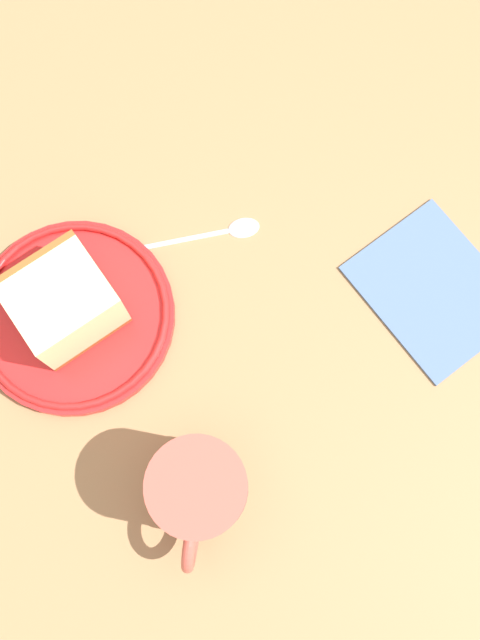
% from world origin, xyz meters
% --- Properties ---
extents(ground_plane, '(1.15, 1.15, 0.02)m').
position_xyz_m(ground_plane, '(0.00, 0.00, -0.01)').
color(ground_plane, '#936D47').
extents(small_plate, '(0.18, 0.18, 0.02)m').
position_xyz_m(small_plate, '(-0.08, 0.05, 0.01)').
color(small_plate, red).
rests_on(small_plate, ground_plane).
extents(cake_slice, '(0.10, 0.10, 0.07)m').
position_xyz_m(cake_slice, '(-0.08, 0.06, 0.04)').
color(cake_slice, brown).
rests_on(cake_slice, small_plate).
extents(tea_mug, '(0.08, 0.10, 0.10)m').
position_xyz_m(tea_mug, '(-0.02, -0.13, 0.05)').
color(tea_mug, '#BF4C3F').
rests_on(tea_mug, ground_plane).
extents(teaspoon, '(0.14, 0.03, 0.01)m').
position_xyz_m(teaspoon, '(0.07, 0.09, 0.00)').
color(teaspoon, silver).
rests_on(teaspoon, ground_plane).
extents(folded_napkin, '(0.15, 0.17, 0.01)m').
position_xyz_m(folded_napkin, '(0.24, -0.02, 0.00)').
color(folded_napkin, slate).
rests_on(folded_napkin, ground_plane).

